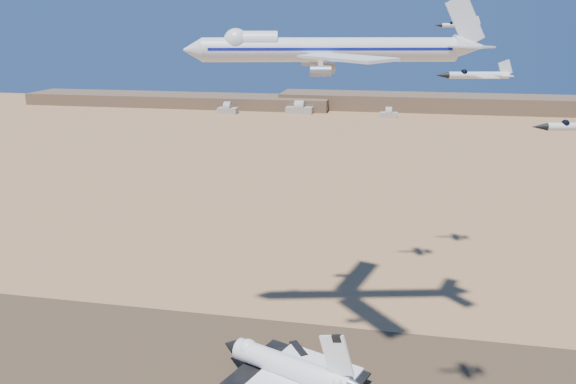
% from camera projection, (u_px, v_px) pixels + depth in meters
% --- Properties ---
extents(ground, '(1200.00, 1200.00, 0.00)m').
position_uv_depth(ground, '(223.00, 358.00, 170.34)').
color(ground, '#A57549').
rests_on(ground, ground).
extents(runway, '(600.00, 50.00, 0.06)m').
position_uv_depth(runway, '(223.00, 358.00, 170.33)').
color(runway, '#4F3927').
rests_on(runway, ground).
extents(ridgeline, '(960.00, 90.00, 18.00)m').
position_uv_depth(ridgeline, '(412.00, 105.00, 652.33)').
color(ridgeline, brown).
rests_on(ridgeline, ground).
extents(hangars, '(200.50, 29.50, 30.00)m').
position_uv_depth(hangars, '(295.00, 110.00, 630.60)').
color(hangars, '#ACA998').
rests_on(hangars, ground).
extents(shuttle, '(44.15, 36.45, 21.47)m').
position_uv_depth(shuttle, '(289.00, 369.00, 155.02)').
color(shuttle, white).
rests_on(shuttle, runway).
extents(carrier_747, '(81.31, 61.37, 20.21)m').
position_uv_depth(carrier_747, '(321.00, 50.00, 150.64)').
color(carrier_747, silver).
extents(chase_jet_a, '(14.25, 8.10, 3.59)m').
position_uv_depth(chase_jet_a, '(477.00, 75.00, 105.79)').
color(chase_jet_a, silver).
extents(chase_jet_e, '(16.49, 9.36, 4.15)m').
position_uv_depth(chase_jet_e, '(410.00, 48.00, 191.05)').
color(chase_jet_e, silver).
extents(chase_jet_f, '(16.27, 8.88, 4.06)m').
position_uv_depth(chase_jet_f, '(459.00, 25.00, 203.20)').
color(chase_jet_f, silver).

